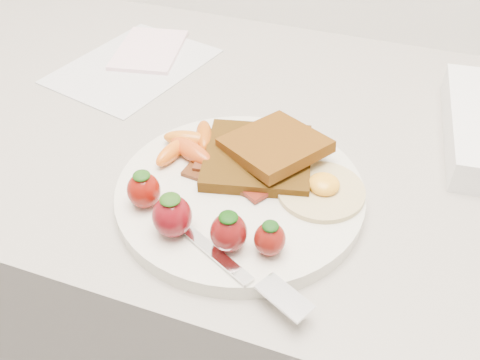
% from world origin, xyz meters
% --- Properties ---
extents(counter, '(2.00, 0.60, 0.90)m').
position_xyz_m(counter, '(0.00, 1.70, 0.45)').
color(counter, gray).
rests_on(counter, ground).
extents(plate, '(0.27, 0.27, 0.02)m').
position_xyz_m(plate, '(-0.01, 1.57, 0.91)').
color(plate, silver).
rests_on(plate, counter).
extents(toast_lower, '(0.14, 0.14, 0.01)m').
position_xyz_m(toast_lower, '(-0.00, 1.61, 0.93)').
color(toast_lower, '#321B06').
rests_on(toast_lower, plate).
extents(toast_upper, '(0.13, 0.13, 0.02)m').
position_xyz_m(toast_upper, '(0.01, 1.62, 0.94)').
color(toast_upper, '#341507').
rests_on(toast_upper, toast_lower).
extents(fried_egg, '(0.11, 0.11, 0.02)m').
position_xyz_m(fried_egg, '(0.08, 1.59, 0.92)').
color(fried_egg, beige).
rests_on(fried_egg, plate).
extents(bacon_strips, '(0.10, 0.06, 0.01)m').
position_xyz_m(bacon_strips, '(-0.02, 1.57, 0.92)').
color(bacon_strips, black).
rests_on(bacon_strips, plate).
extents(baby_carrots, '(0.08, 0.10, 0.02)m').
position_xyz_m(baby_carrots, '(-0.08, 1.60, 0.93)').
color(baby_carrots, orange).
rests_on(baby_carrots, plate).
extents(strawberries, '(0.17, 0.06, 0.05)m').
position_xyz_m(strawberries, '(-0.03, 1.49, 0.94)').
color(strawberries, maroon).
rests_on(strawberries, plate).
extents(fork, '(0.18, 0.09, 0.00)m').
position_xyz_m(fork, '(0.03, 1.46, 0.92)').
color(fork, silver).
rests_on(fork, plate).
extents(paper_sheet, '(0.22, 0.26, 0.00)m').
position_xyz_m(paper_sheet, '(-0.26, 1.79, 0.90)').
color(paper_sheet, silver).
rests_on(paper_sheet, counter).
extents(notepad, '(0.12, 0.15, 0.01)m').
position_xyz_m(notepad, '(-0.26, 1.83, 0.91)').
color(notepad, '#FED3DD').
rests_on(notepad, paper_sheet).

